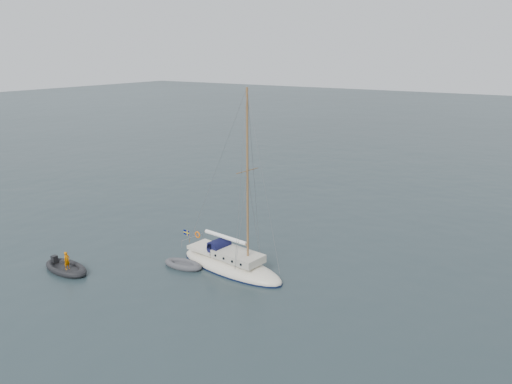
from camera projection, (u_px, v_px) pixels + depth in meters
The scene contains 4 objects.
ground at pixel (257, 266), 32.74m from camera, with size 300.00×300.00×0.00m, color black.
sailboat at pixel (231, 256), 32.00m from camera, with size 8.53×2.56×12.15m.
dinghy at pixel (183, 265), 32.46m from camera, with size 2.79×1.26×0.40m.
rib at pixel (66, 268), 31.91m from camera, with size 3.72×1.69×1.36m.
Camera 1 is at (16.39, -25.32, 13.62)m, focal length 35.00 mm.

